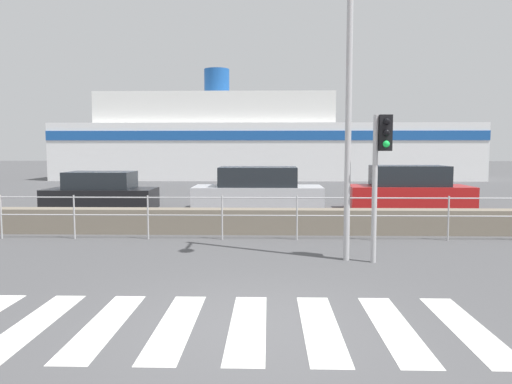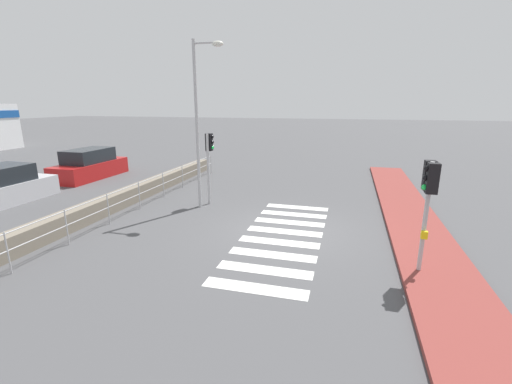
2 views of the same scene
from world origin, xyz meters
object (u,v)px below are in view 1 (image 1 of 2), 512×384
Objects in this scene: parked_car_silver at (258,192)px; ferry_boat at (256,143)px; traffic_light_far at (381,155)px; parked_car_red at (409,191)px; parked_car_black at (101,193)px; streetlamp at (351,61)px.

ferry_boat is at bearing 91.69° from parked_car_silver.
traffic_light_far reaches higher than parked_car_red.
traffic_light_far is at bearing -45.17° from parked_car_black.
parked_car_black is at bearing -105.58° from ferry_boat.
parked_car_silver reaches higher than parked_car_black.
parked_car_red is (5.92, -18.43, -1.90)m from ferry_boat.
traffic_light_far is 8.85m from parked_car_red.
streetlamp reaches higher than parked_car_silver.
parked_car_red reaches higher than parked_car_black.
parked_car_black is 5.68m from parked_car_silver.
parked_car_red is (5.37, 0.00, 0.02)m from parked_car_silver.
streetlamp reaches higher than parked_car_black.
streetlamp is 0.21× the size of ferry_boat.
parked_car_silver is at bearing 103.10° from streetlamp.
parked_car_silver is at bearing 106.99° from traffic_light_far.
ferry_boat reaches higher than traffic_light_far.
streetlamp is at bearing -76.90° from parked_car_silver.
traffic_light_far is 8.75m from parked_car_silver.
ferry_boat reaches higher than parked_car_black.
streetlamp is 9.50m from parked_car_red.
traffic_light_far is at bearing -83.44° from ferry_boat.
streetlamp is at bearing -84.72° from ferry_boat.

